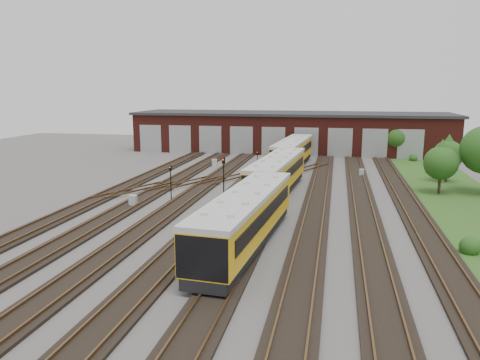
# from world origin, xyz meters

# --- Properties ---
(ground) EXTENTS (120.00, 120.00, 0.00)m
(ground) POSITION_xyz_m (0.00, 0.00, 0.00)
(ground) COLOR #4A4745
(ground) RESTS_ON ground
(track_network) EXTENTS (30.40, 70.00, 0.33)m
(track_network) POSITION_xyz_m (-0.17, 0.59, 0.11)
(track_network) COLOR black
(track_network) RESTS_ON ground
(maintenance_shed) EXTENTS (51.00, 12.50, 6.35)m
(maintenance_shed) POSITION_xyz_m (-0.01, 39.97, 3.20)
(maintenance_shed) COLOR #581D16
(maintenance_shed) RESTS_ON ground
(grass_verge) EXTENTS (8.00, 55.00, 0.05)m
(grass_verge) POSITION_xyz_m (19.00, 10.00, 0.03)
(grass_verge) COLOR #27501A
(grass_verge) RESTS_ON ground
(metro_train) EXTENTS (4.11, 48.21, 3.31)m
(metro_train) POSITION_xyz_m (2.00, 7.57, 2.03)
(metro_train) COLOR black
(metro_train) RESTS_ON ground
(signal_mast_0) EXTENTS (0.26, 0.24, 3.26)m
(signal_mast_0) POSITION_xyz_m (-7.33, 3.13, 2.07)
(signal_mast_0) COLOR black
(signal_mast_0) RESTS_ON ground
(signal_mast_1) EXTENTS (0.32, 0.31, 3.76)m
(signal_mast_1) POSITION_xyz_m (-2.90, 5.60, 2.40)
(signal_mast_1) COLOR black
(signal_mast_1) RESTS_ON ground
(signal_mast_2) EXTENTS (0.25, 0.24, 2.69)m
(signal_mast_2) POSITION_xyz_m (-1.89, 18.88, 1.73)
(signal_mast_2) COLOR black
(signal_mast_2) RESTS_ON ground
(signal_mast_3) EXTENTS (0.27, 0.26, 2.83)m
(signal_mast_3) POSITION_xyz_m (3.11, 4.43, 1.82)
(signal_mast_3) COLOR black
(signal_mast_3) RESTS_ON ground
(relay_cabinet_0) EXTENTS (0.64, 0.54, 1.04)m
(relay_cabinet_0) POSITION_xyz_m (-9.73, 0.08, 0.52)
(relay_cabinet_0) COLOR #B4B8BA
(relay_cabinet_0) RESTS_ON ground
(relay_cabinet_1) EXTENTS (0.78, 0.72, 1.04)m
(relay_cabinet_1) POSITION_xyz_m (-8.18, 22.01, 0.52)
(relay_cabinet_1) COLOR #B4B8BA
(relay_cabinet_1) RESTS_ON ground
(relay_cabinet_2) EXTENTS (0.80, 0.72, 1.15)m
(relay_cabinet_2) POSITION_xyz_m (-0.06, 12.56, 0.57)
(relay_cabinet_2) COLOR #B4B8BA
(relay_cabinet_2) RESTS_ON ground
(relay_cabinet_3) EXTENTS (0.75, 0.69, 1.01)m
(relay_cabinet_3) POSITION_xyz_m (-1.66, 16.86, 0.50)
(relay_cabinet_3) COLOR #B4B8BA
(relay_cabinet_3) RESTS_ON ground
(relay_cabinet_4) EXTENTS (0.58, 0.50, 0.90)m
(relay_cabinet_4) POSITION_xyz_m (10.54, 18.85, 0.45)
(relay_cabinet_4) COLOR #B4B8BA
(relay_cabinet_4) RESTS_ON ground
(tree_0) EXTENTS (3.26, 3.26, 5.41)m
(tree_0) POSITION_xyz_m (16.00, 35.00, 3.48)
(tree_0) COLOR #382219
(tree_0) RESTS_ON ground
(tree_1) EXTENTS (3.22, 3.22, 5.34)m
(tree_1) POSITION_xyz_m (19.52, 17.36, 3.43)
(tree_1) COLOR #382219
(tree_1) RESTS_ON ground
(tree_3) EXTENTS (3.27, 3.27, 5.42)m
(tree_3) POSITION_xyz_m (17.55, 10.94, 3.48)
(tree_3) COLOR #382219
(tree_3) RESTS_ON ground
(bush_0) EXTENTS (1.30, 1.30, 1.30)m
(bush_0) POSITION_xyz_m (16.00, -6.62, 0.65)
(bush_0) COLOR #1A4213
(bush_0) RESTS_ON ground
(bush_1) EXTENTS (1.45, 1.45, 1.45)m
(bush_1) POSITION_xyz_m (19.14, 22.78, 0.72)
(bush_1) COLOR #1A4213
(bush_1) RESTS_ON ground
(bush_2) EXTENTS (1.15, 1.15, 1.15)m
(bush_2) POSITION_xyz_m (18.31, 32.60, 0.58)
(bush_2) COLOR #1A4213
(bush_2) RESTS_ON ground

